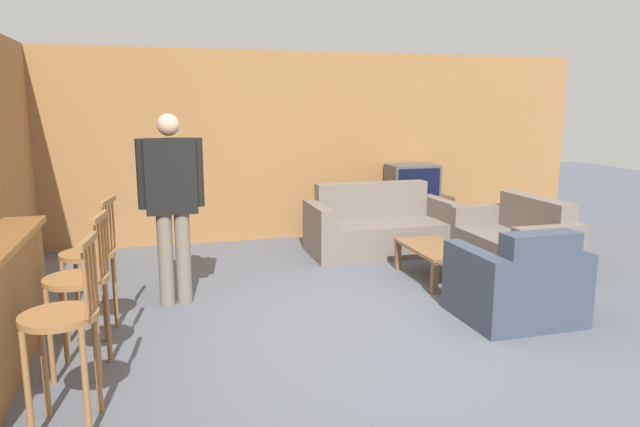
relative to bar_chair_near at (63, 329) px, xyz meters
The scene contains 12 objects.
ground_plane 2.38m from the bar_chair_near, 22.51° to the left, with size 24.00×24.00×0.00m, color #565B66.
wall_back 5.01m from the bar_chair_near, 64.60° to the left, with size 9.40×0.08×2.60m.
bar_chair_near is the anchor object (origin of this frame).
bar_chair_mid 0.73m from the bar_chair_near, 90.01° to the left, with size 0.49×0.49×1.14m.
bar_chair_far 1.43m from the bar_chair_near, 90.01° to the left, with size 0.51×0.51×1.14m.
couch_far 4.69m from the bar_chair_near, 45.78° to the left, with size 1.83×0.89×0.87m.
armchair_near 3.65m from the bar_chair_near, 12.46° to the left, with size 0.97×0.85×0.84m.
loveseat_right 4.99m from the bar_chair_near, 25.85° to the left, with size 0.82×1.45×0.83m.
coffee_table 4.01m from the bar_chair_near, 31.22° to the left, with size 0.56×0.99×0.36m.
tv_unit 5.85m from the bar_chair_near, 45.46° to the left, with size 1.13×0.50×0.56m.
tv 5.84m from the bar_chair_near, 45.44° to the left, with size 0.71×0.46×0.47m.
person_by_window 2.17m from the bar_chair_near, 71.65° to the left, with size 0.60×0.20×1.79m.
Camera 1 is at (-1.55, -4.24, 1.86)m, focal length 32.00 mm.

